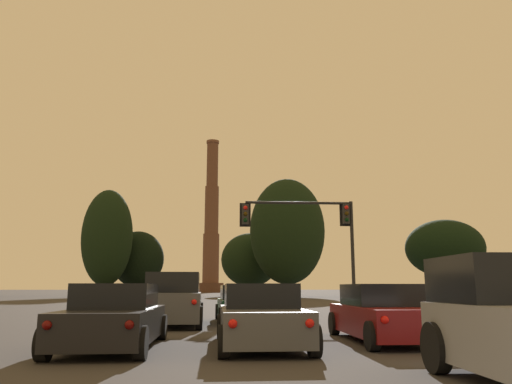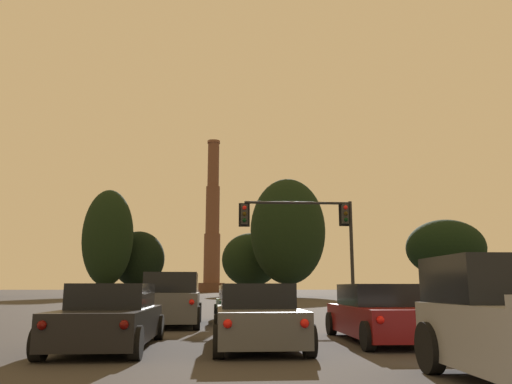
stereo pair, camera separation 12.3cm
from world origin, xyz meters
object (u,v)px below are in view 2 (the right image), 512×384
object	(u,v)px
sedan_left_lane_second	(111,318)
smokestack	(212,231)
sedan_center_lane_front	(240,305)
traffic_light_overhead_right	(313,226)
suv_left_lane_front	(172,300)
sedan_right_lane_second	(380,314)
sedan_center_lane_second	(256,317)

from	to	relation	value
sedan_left_lane_second	smokestack	xyz separation A→B (m)	(-0.93, 122.71, 15.67)
sedan_center_lane_front	sedan_left_lane_second	world-z (taller)	same
traffic_light_overhead_right	smokestack	size ratio (longest dim) A/B	0.15
suv_left_lane_front	sedan_right_lane_second	bearing A→B (deg)	-46.01
suv_left_lane_front	sedan_center_lane_second	bearing A→B (deg)	-70.11
sedan_center_lane_front	suv_left_lane_front	distance (m)	3.08
sedan_center_lane_front	sedan_right_lane_second	bearing A→B (deg)	-68.25
sedan_left_lane_second	traffic_light_overhead_right	size ratio (longest dim) A/B	0.78
sedan_center_lane_second	suv_left_lane_front	size ratio (longest dim) A/B	0.95
traffic_light_overhead_right	smokestack	bearing A→B (deg)	94.24
sedan_right_lane_second	suv_left_lane_front	bearing A→B (deg)	136.29
sedan_right_lane_second	sedan_center_lane_front	bearing A→B (deg)	114.47
suv_left_lane_front	traffic_light_overhead_right	xyz separation A→B (m)	(6.48, 7.22, 3.58)
sedan_right_lane_second	traffic_light_overhead_right	size ratio (longest dim) A/B	0.77
sedan_center_lane_second	traffic_light_overhead_right	bearing A→B (deg)	73.47
suv_left_lane_front	smokestack	bearing A→B (deg)	88.73
sedan_center_lane_second	sedan_right_lane_second	bearing A→B (deg)	14.78
sedan_center_lane_front	smokestack	world-z (taller)	smokestack
sedan_left_lane_second	sedan_center_lane_second	xyz separation A→B (m)	(3.31, 0.15, 0.00)
sedan_left_lane_second	sedan_center_lane_front	bearing A→B (deg)	68.42
suv_left_lane_front	traffic_light_overhead_right	bearing A→B (deg)	46.03
sedan_center_lane_second	suv_left_lane_front	distance (m)	7.05
traffic_light_overhead_right	sedan_center_lane_front	bearing A→B (deg)	-125.96
sedan_left_lane_second	traffic_light_overhead_right	world-z (taller)	traffic_light_overhead_right
suv_left_lane_front	smokestack	world-z (taller)	smokestack
sedan_center_lane_front	sedan_center_lane_second	xyz separation A→B (m)	(0.12, -8.30, 0.00)
suv_left_lane_front	smokestack	distance (m)	117.05
traffic_light_overhead_right	smokestack	world-z (taller)	smokestack
sedan_center_lane_second	suv_left_lane_front	xyz separation A→B (m)	(-2.63, 6.54, 0.23)
sedan_center_lane_second	sedan_left_lane_second	bearing A→B (deg)	-178.24
sedan_center_lane_front	suv_left_lane_front	world-z (taller)	suv_left_lane_front
smokestack	sedan_left_lane_second	bearing A→B (deg)	-89.57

